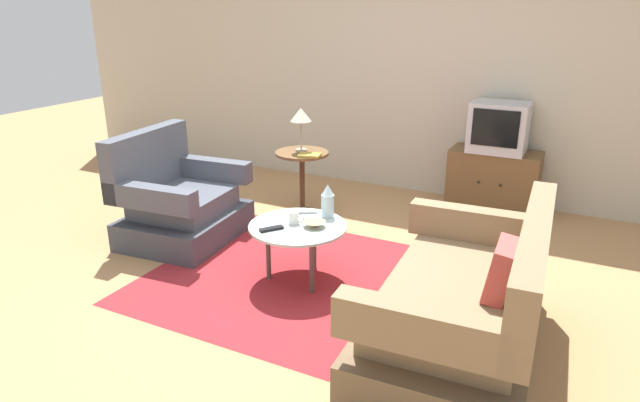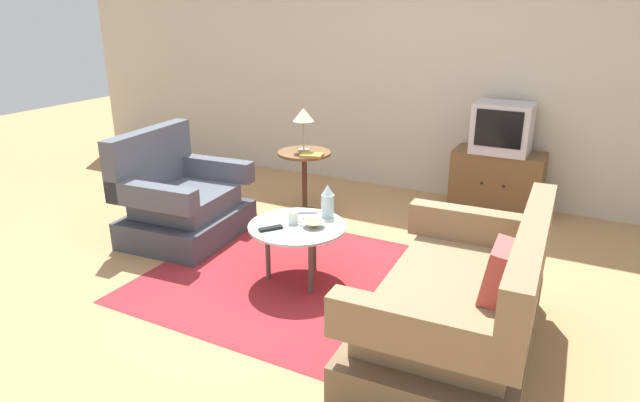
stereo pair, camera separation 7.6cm
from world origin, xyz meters
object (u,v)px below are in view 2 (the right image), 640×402
object	(u,v)px
side_table	(304,170)
table_lamp	(303,117)
television	(502,128)
bowl	(314,224)
tv_stand	(497,182)
vase	(328,202)
book	(312,155)
tv_remote_silver	(306,212)
couch	(461,309)
tv_remote_dark	(271,228)
armchair	(180,203)
mug	(294,218)
coffee_table	(297,230)

from	to	relation	value
side_table	table_lamp	world-z (taller)	table_lamp
television	bowl	xyz separation A→B (m)	(-0.87, -2.12, -0.38)
tv_stand	vase	distance (m)	2.12
book	tv_remote_silver	bearing A→B (deg)	-76.86
couch	bowl	distance (m)	1.23
television	tv_remote_dark	xyz separation A→B (m)	(-1.12, -2.31, -0.39)
armchair	tv_stand	world-z (taller)	armchair
vase	book	xyz separation A→B (m)	(-0.60, 0.85, 0.08)
couch	vase	world-z (taller)	couch
side_table	book	distance (m)	0.26
vase	book	bearing A→B (deg)	125.13
vase	book	world-z (taller)	vase
armchair	mug	distance (m)	1.31
coffee_table	television	bearing A→B (deg)	65.07
couch	book	size ratio (longest dim) A/B	7.10
book	tv_stand	bearing A→B (deg)	23.19
vase	bowl	xyz separation A→B (m)	(0.00, -0.22, -0.10)
side_table	mug	bearing A→B (deg)	-63.92
television	vase	distance (m)	2.11
book	armchair	bearing A→B (deg)	-146.93
side_table	vase	bearing A→B (deg)	-52.43
mug	book	bearing A→B (deg)	112.23
vase	mug	bearing A→B (deg)	-123.89
tv_remote_dark	book	distance (m)	1.32
armchair	coffee_table	xyz separation A→B (m)	(1.31, -0.23, 0.09)
couch	vase	distance (m)	1.34
couch	mug	size ratio (longest dim) A/B	12.81
television	table_lamp	world-z (taller)	television
tv_remote_dark	tv_remote_silver	size ratio (longest dim) A/B	0.99
tv_stand	coffee_table	bearing A→B (deg)	-114.76
coffee_table	tv_stand	size ratio (longest dim) A/B	0.85
vase	table_lamp	bearing A→B (deg)	127.58
television	vase	xyz separation A→B (m)	(-0.88, -1.90, -0.28)
mug	tv_remote_dark	distance (m)	0.20
vase	tv_remote_dark	bearing A→B (deg)	-120.44
book	table_lamp	bearing A→B (deg)	126.95
television	tv_remote_dark	world-z (taller)	television
coffee_table	tv_stand	bearing A→B (deg)	65.24
television	tv_stand	bearing A→B (deg)	90.00
coffee_table	table_lamp	xyz separation A→B (m)	(-0.64, 1.23, 0.56)
table_lamp	armchair	bearing A→B (deg)	-124.10
television	book	distance (m)	1.82
coffee_table	tv_remote_silver	bearing A→B (deg)	104.80
armchair	mug	bearing A→B (deg)	75.53
side_table	bowl	distance (m)	1.40
tv_stand	vase	size ratio (longest dim) A/B	3.33
tv_stand	vase	xyz separation A→B (m)	(-0.88, -1.92, 0.26)
armchair	vase	bearing A→B (deg)	85.76
table_lamp	coffee_table	bearing A→B (deg)	-62.56
couch	book	bearing A→B (deg)	48.02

